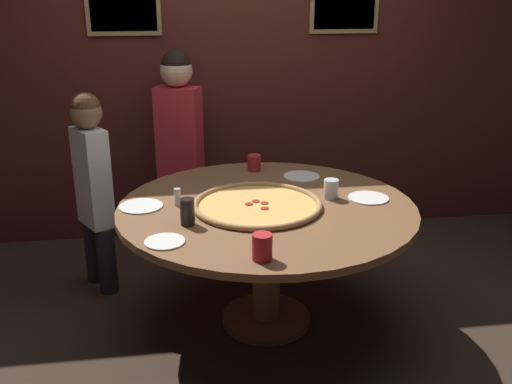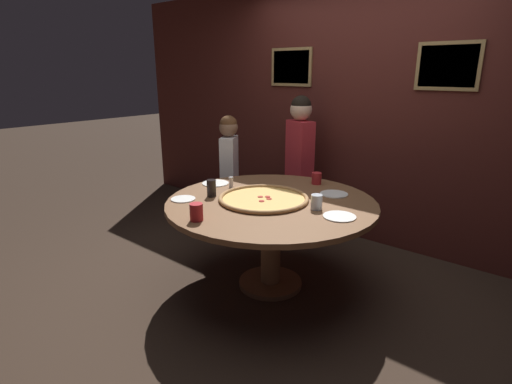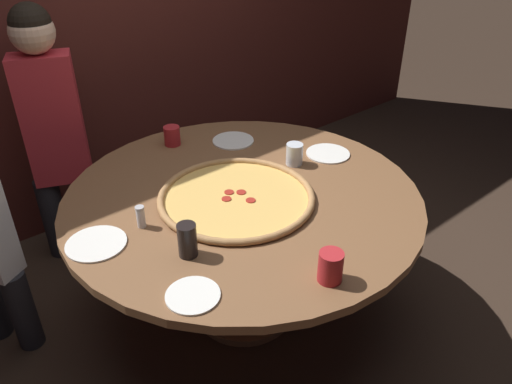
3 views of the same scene
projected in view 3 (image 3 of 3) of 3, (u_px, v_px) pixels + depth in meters
name	position (u px, v px, depth m)	size (l,w,h in m)	color
ground_plane	(244.00, 309.00, 2.69)	(24.00, 24.00, 0.00)	#38281E
back_wall	(91.00, 14.00, 2.93)	(6.40, 0.08, 2.60)	#4C1E19
dining_table	(243.00, 215.00, 2.36)	(1.64, 1.64, 0.74)	brown
giant_pizza	(236.00, 197.00, 2.24)	(0.71, 0.71, 0.03)	#EAB75B
drink_cup_far_left	(330.00, 267.00, 1.76)	(0.09, 0.09, 0.12)	#B22328
drink_cup_beside_pizza	(294.00, 154.00, 2.51)	(0.08, 0.08, 0.11)	silver
drink_cup_centre_back	(172.00, 136.00, 2.70)	(0.09, 0.09, 0.10)	#B22328
drink_cup_near_right	(187.00, 240.00, 1.88)	(0.07, 0.07, 0.14)	black
white_plate_left_side	(96.00, 244.00, 1.97)	(0.24, 0.24, 0.01)	white
white_plate_right_side	(233.00, 141.00, 2.76)	(0.23, 0.23, 0.01)	white
white_plate_far_back	(193.00, 295.00, 1.72)	(0.19, 0.19, 0.01)	white
white_plate_beside_cup	(328.00, 154.00, 2.63)	(0.23, 0.23, 0.01)	white
condiment_shaker	(141.00, 217.00, 2.05)	(0.04, 0.04, 0.10)	silver
diner_side_right	(54.00, 126.00, 2.70)	(0.39, 0.27, 1.48)	#232328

